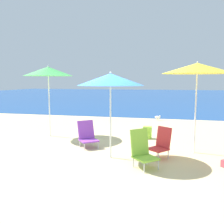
% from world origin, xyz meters
% --- Properties ---
extents(ground_plane, '(60.00, 60.00, 0.00)m').
position_xyz_m(ground_plane, '(0.00, 0.00, 0.00)').
color(ground_plane, '#D1BA89').
extents(sea_water, '(60.00, 40.00, 0.01)m').
position_xyz_m(sea_water, '(0.00, 26.48, 0.00)').
color(sea_water, '#19478C').
rests_on(sea_water, ground).
extents(beach_umbrella_blue, '(1.57, 1.57, 2.07)m').
position_xyz_m(beach_umbrella_blue, '(0.24, -0.11, 1.88)').
color(beach_umbrella_blue, white).
rests_on(beach_umbrella_blue, ground).
extents(beach_umbrella_yellow, '(1.76, 1.76, 2.34)m').
position_xyz_m(beach_umbrella_yellow, '(2.25, 0.80, 2.16)').
color(beach_umbrella_yellow, white).
rests_on(beach_umbrella_yellow, ground).
extents(beach_umbrella_green, '(1.60, 1.60, 2.35)m').
position_xyz_m(beach_umbrella_green, '(-2.31, 1.74, 2.16)').
color(beach_umbrella_green, white).
rests_on(beach_umbrella_green, ground).
extents(beach_chair_red, '(0.61, 0.62, 0.75)m').
position_xyz_m(beach_chair_red, '(1.43, 0.18, 0.37)').
color(beach_chair_red, silver).
rests_on(beach_chair_red, ground).
extents(beach_chair_purple, '(0.71, 0.72, 0.73)m').
position_xyz_m(beach_chair_purple, '(-0.63, 0.72, 0.34)').
color(beach_chair_purple, silver).
rests_on(beach_chair_purple, ground).
extents(beach_chair_lime, '(0.67, 0.68, 0.82)m').
position_xyz_m(beach_chair_lime, '(1.07, -0.58, 0.39)').
color(beach_chair_lime, silver).
rests_on(beach_chair_lime, ground).
extents(backpack_lime, '(0.27, 0.24, 0.39)m').
position_xyz_m(backpack_lime, '(0.92, 2.12, 0.19)').
color(backpack_lime, '#8ECC3D').
rests_on(backpack_lime, ground).
extents(seagull, '(0.27, 0.11, 0.23)m').
position_xyz_m(seagull, '(1.04, 6.06, 0.14)').
color(seagull, gold).
rests_on(seagull, ground).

